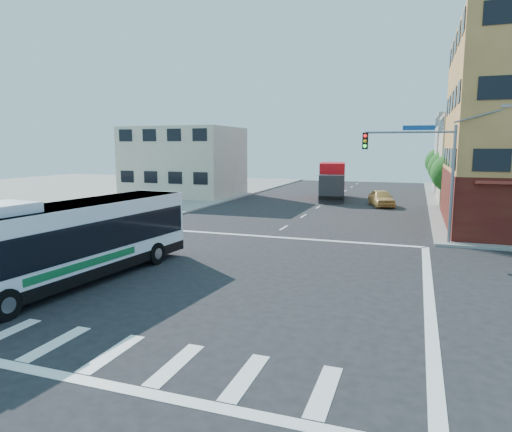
% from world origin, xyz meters
% --- Properties ---
extents(ground, '(120.00, 120.00, 0.00)m').
position_xyz_m(ground, '(0.00, 0.00, 0.00)').
color(ground, black).
rests_on(ground, ground).
extents(sidewalk_nw, '(50.00, 50.00, 0.15)m').
position_xyz_m(sidewalk_nw, '(-35.00, 35.00, 0.07)').
color(sidewalk_nw, gray).
rests_on(sidewalk_nw, ground).
extents(building_east_near, '(12.06, 10.06, 9.00)m').
position_xyz_m(building_east_near, '(16.98, 33.98, 4.51)').
color(building_east_near, '#C1AF93').
rests_on(building_east_near, ground).
extents(building_east_far, '(12.06, 10.06, 10.00)m').
position_xyz_m(building_east_far, '(16.98, 47.98, 5.01)').
color(building_east_far, gray).
rests_on(building_east_far, ground).
extents(building_west, '(12.06, 10.06, 8.00)m').
position_xyz_m(building_west, '(-17.02, 29.98, 4.01)').
color(building_west, '#BCB29C').
rests_on(building_west, ground).
extents(signal_mast_ne, '(7.91, 1.13, 8.07)m').
position_xyz_m(signal_mast_ne, '(9.08, 10.62, 4.98)').
color(signal_mast_ne, slate).
rests_on(signal_mast_ne, ground).
extents(street_tree_a, '(3.60, 3.60, 5.53)m').
position_xyz_m(street_tree_a, '(11.90, 27.92, 3.59)').
color(street_tree_a, '#332012').
rests_on(street_tree_a, ground).
extents(street_tree_b, '(3.80, 3.80, 5.79)m').
position_xyz_m(street_tree_b, '(11.90, 35.92, 3.75)').
color(street_tree_b, '#332012').
rests_on(street_tree_b, ground).
extents(street_tree_c, '(3.40, 3.40, 5.29)m').
position_xyz_m(street_tree_c, '(11.90, 43.92, 3.46)').
color(street_tree_c, '#332012').
rests_on(street_tree_c, ground).
extents(street_tree_d, '(4.00, 4.00, 6.03)m').
position_xyz_m(street_tree_d, '(11.90, 51.92, 3.88)').
color(street_tree_d, '#332012').
rests_on(street_tree_d, ground).
extents(transit_bus, '(3.88, 12.91, 3.76)m').
position_xyz_m(transit_bus, '(-4.76, -2.97, 1.84)').
color(transit_bus, black).
rests_on(transit_bus, ground).
extents(box_truck, '(3.91, 9.18, 4.00)m').
position_xyz_m(box_truck, '(0.02, 32.30, 1.94)').
color(box_truck, '#26262B').
rests_on(box_truck, ground).
extents(parked_car, '(3.24, 5.10, 1.62)m').
position_xyz_m(parked_car, '(5.66, 27.90, 0.81)').
color(parked_car, '#D9AA58').
rests_on(parked_car, ground).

